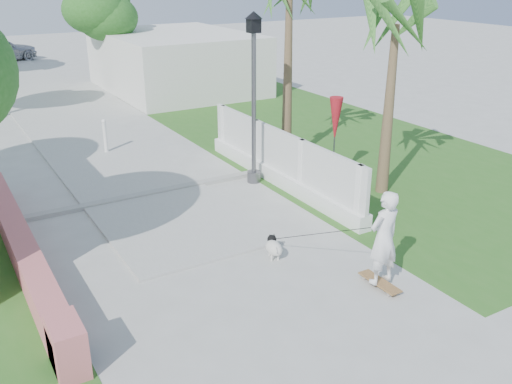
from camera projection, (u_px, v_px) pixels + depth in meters
ground at (270, 311)px, 9.71m from camera, size 90.00×90.00×0.00m
path_strip at (36, 94)px, 25.70m from camera, size 3.20×36.00×0.06m
curb at (146, 194)px, 14.49m from camera, size 6.50×0.25×0.10m
grass_right at (321, 137)px, 19.41m from camera, size 8.00×20.00×0.01m
pink_wall at (25, 256)px, 10.88m from camera, size 0.45×8.20×0.80m
lattice_fence at (280, 165)px, 15.11m from camera, size 0.35×7.00×1.50m
building_right at (176, 61)px, 26.45m from camera, size 6.00×8.00×2.60m
street_lamp at (254, 93)px, 14.57m from camera, size 0.44×0.44×4.44m
bollard at (105, 135)px, 17.59m from camera, size 0.14×0.14×1.09m
patio_umbrella at (335, 120)px, 14.95m from camera, size 0.36×0.36×2.30m
tree_path_right at (99, 11)px, 25.91m from camera, size 3.00×3.00×4.79m
palm_far at (289, 4)px, 15.41m from camera, size 1.80×1.80×5.30m
palm_near at (395, 35)px, 13.34m from camera, size 1.80×1.80×4.70m
skateboarder at (331, 235)px, 10.56m from camera, size 1.41×2.60×1.88m
dog at (274, 247)px, 11.41m from camera, size 0.42×0.60×0.43m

